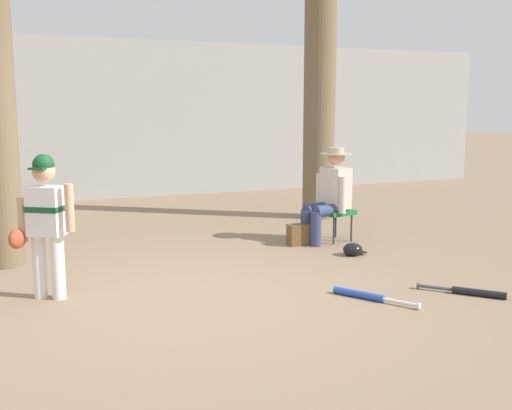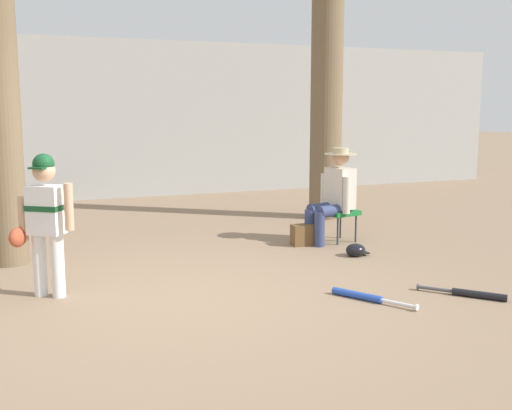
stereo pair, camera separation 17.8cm
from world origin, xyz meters
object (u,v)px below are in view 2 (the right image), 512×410
object	(u,v)px
folding_stool	(339,213)
bat_blue_youth	(363,296)
bat_black_composite	(472,294)
tree_behind_spectator	(326,103)
seated_spectator	(334,193)
handbag_beside_stool	(305,235)
young_ballplayer	(44,216)
batting_helmet_black	(356,250)

from	to	relation	value
folding_stool	bat_blue_youth	distance (m)	2.50
bat_blue_youth	bat_black_composite	size ratio (longest dim) A/B	1.15
tree_behind_spectator	seated_spectator	distance (m)	2.13
handbag_beside_stool	bat_black_composite	bearing A→B (deg)	-80.00
tree_behind_spectator	bat_blue_youth	distance (m)	4.57
folding_stool	bat_black_composite	size ratio (longest dim) A/B	0.73
bat_blue_youth	bat_black_composite	xyz separation A→B (m)	(0.96, -0.30, 0.00)
seated_spectator	bat_blue_youth	distance (m)	2.49
young_ballplayer	folding_stool	bearing A→B (deg)	16.71
tree_behind_spectator	bat_blue_youth	bearing A→B (deg)	-113.30
folding_stool	batting_helmet_black	distance (m)	0.86
seated_spectator	handbag_beside_stool	distance (m)	0.65
handbag_beside_stool	young_ballplayer	bearing A→B (deg)	-161.39
young_ballplayer	batting_helmet_black	world-z (taller)	young_ballplayer
bat_black_composite	young_ballplayer	bearing A→B (deg)	157.72
seated_spectator	bat_black_composite	size ratio (longest dim) A/B	1.87
bat_blue_youth	young_ballplayer	bearing A→B (deg)	155.94
handbag_beside_stool	bat_blue_youth	bearing A→B (deg)	-103.04
tree_behind_spectator	seated_spectator	bearing A→B (deg)	-114.60
seated_spectator	bat_black_composite	distance (m)	2.61
bat_black_composite	batting_helmet_black	xyz separation A→B (m)	(-0.16, 1.77, 0.03)
folding_stool	bat_blue_youth	xyz separation A→B (m)	(-1.02, -2.26, -0.33)
bat_black_composite	batting_helmet_black	world-z (taller)	batting_helmet_black
handbag_beside_stool	batting_helmet_black	world-z (taller)	handbag_beside_stool
young_ballplayer	handbag_beside_stool	size ratio (longest dim) A/B	3.84
seated_spectator	batting_helmet_black	world-z (taller)	seated_spectator
tree_behind_spectator	bat_blue_youth	size ratio (longest dim) A/B	5.64
bat_black_composite	tree_behind_spectator	bearing A→B (deg)	80.29
young_ballplayer	folding_stool	xyz separation A→B (m)	(3.63, 1.09, -0.38)
handbag_beside_stool	batting_helmet_black	xyz separation A→B (m)	(0.29, -0.75, -0.06)
young_ballplayer	bat_black_composite	bearing A→B (deg)	-22.28
tree_behind_spectator	bat_black_composite	xyz separation A→B (m)	(-0.72, -4.18, -1.73)
folding_stool	seated_spectator	world-z (taller)	seated_spectator
batting_helmet_black	bat_blue_youth	bearing A→B (deg)	-118.47
tree_behind_spectator	young_ballplayer	world-z (taller)	tree_behind_spectator
tree_behind_spectator	handbag_beside_stool	world-z (taller)	tree_behind_spectator
bat_black_composite	batting_helmet_black	distance (m)	1.78
tree_behind_spectator	batting_helmet_black	world-z (taller)	tree_behind_spectator
tree_behind_spectator	batting_helmet_black	bearing A→B (deg)	-109.92
bat_blue_youth	batting_helmet_black	size ratio (longest dim) A/B	2.70
young_ballplayer	batting_helmet_black	distance (m)	3.49
bat_blue_youth	bat_black_composite	distance (m)	1.00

